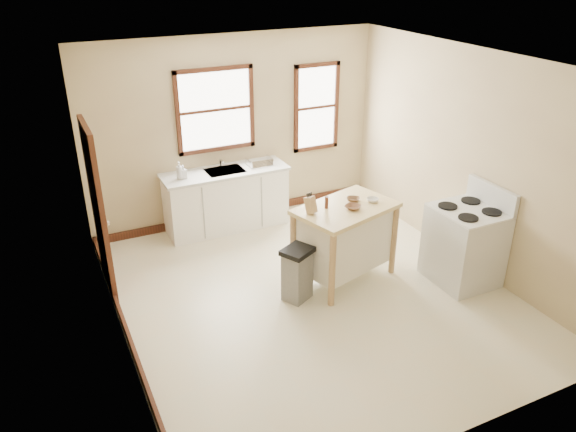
{
  "coord_description": "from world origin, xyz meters",
  "views": [
    {
      "loc": [
        -2.78,
        -5.11,
        3.87
      ],
      "look_at": [
        -0.14,
        0.4,
        0.93
      ],
      "focal_mm": 35.0,
      "sensor_mm": 36.0,
      "label": 1
    }
  ],
  "objects_px": {
    "soap_bottle_a": "(179,170)",
    "bowl_b": "(353,199)",
    "pepper_grinder": "(327,202)",
    "bowl_c": "(373,200)",
    "soap_bottle_b": "(183,172)",
    "gas_stove": "(465,236)",
    "bowl_a": "(353,207)",
    "knife_block": "(311,206)",
    "kitchen_island": "(344,243)",
    "dish_rack": "(260,162)",
    "trash_bin": "(297,274)"
  },
  "relations": [
    {
      "from": "kitchen_island",
      "to": "gas_stove",
      "type": "height_order",
      "value": "gas_stove"
    },
    {
      "from": "bowl_c",
      "to": "gas_stove",
      "type": "xyz_separation_m",
      "value": [
        0.96,
        -0.67,
        -0.4
      ]
    },
    {
      "from": "kitchen_island",
      "to": "bowl_a",
      "type": "xyz_separation_m",
      "value": [
        0.04,
        -0.1,
        0.52
      ]
    },
    {
      "from": "soap_bottle_a",
      "to": "trash_bin",
      "type": "distance_m",
      "value": 2.39
    },
    {
      "from": "bowl_b",
      "to": "gas_stove",
      "type": "xyz_separation_m",
      "value": [
        1.16,
        -0.8,
        -0.4
      ]
    },
    {
      "from": "dish_rack",
      "to": "bowl_c",
      "type": "relative_size",
      "value": 2.46
    },
    {
      "from": "bowl_b",
      "to": "pepper_grinder",
      "type": "bearing_deg",
      "value": -173.71
    },
    {
      "from": "kitchen_island",
      "to": "pepper_grinder",
      "type": "xyz_separation_m",
      "value": [
        -0.24,
        0.06,
        0.58
      ]
    },
    {
      "from": "kitchen_island",
      "to": "knife_block",
      "type": "xyz_separation_m",
      "value": [
        -0.48,
        0.02,
        0.6
      ]
    },
    {
      "from": "gas_stove",
      "to": "kitchen_island",
      "type": "bearing_deg",
      "value": 152.33
    },
    {
      "from": "dish_rack",
      "to": "pepper_grinder",
      "type": "xyz_separation_m",
      "value": [
        0.06,
        -1.93,
        0.11
      ]
    },
    {
      "from": "bowl_c",
      "to": "dish_rack",
      "type": "bearing_deg",
      "value": 108.59
    },
    {
      "from": "soap_bottle_a",
      "to": "knife_block",
      "type": "height_order",
      "value": "knife_block"
    },
    {
      "from": "pepper_grinder",
      "to": "bowl_c",
      "type": "distance_m",
      "value": 0.62
    },
    {
      "from": "kitchen_island",
      "to": "pepper_grinder",
      "type": "bearing_deg",
      "value": 149.58
    },
    {
      "from": "bowl_b",
      "to": "bowl_a",
      "type": "bearing_deg",
      "value": -122.54
    },
    {
      "from": "dish_rack",
      "to": "knife_block",
      "type": "height_order",
      "value": "knife_block"
    },
    {
      "from": "knife_block",
      "to": "bowl_c",
      "type": "distance_m",
      "value": 0.86
    },
    {
      "from": "knife_block",
      "to": "soap_bottle_b",
      "type": "bearing_deg",
      "value": 92.74
    },
    {
      "from": "soap_bottle_b",
      "to": "bowl_a",
      "type": "bearing_deg",
      "value": -54.74
    },
    {
      "from": "soap_bottle_b",
      "to": "gas_stove",
      "type": "distance_m",
      "value": 3.89
    },
    {
      "from": "kitchen_island",
      "to": "dish_rack",
      "type": "bearing_deg",
      "value": 82.96
    },
    {
      "from": "soap_bottle_a",
      "to": "bowl_b",
      "type": "relative_size",
      "value": 1.54
    },
    {
      "from": "soap_bottle_b",
      "to": "bowl_b",
      "type": "xyz_separation_m",
      "value": [
        1.64,
        -1.87,
        0.01
      ]
    },
    {
      "from": "gas_stove",
      "to": "bowl_c",
      "type": "bearing_deg",
      "value": 144.82
    },
    {
      "from": "bowl_a",
      "to": "gas_stove",
      "type": "distance_m",
      "value": 1.48
    },
    {
      "from": "soap_bottle_b",
      "to": "bowl_b",
      "type": "distance_m",
      "value": 2.49
    },
    {
      "from": "soap_bottle_b",
      "to": "trash_bin",
      "type": "relative_size",
      "value": 0.28
    },
    {
      "from": "bowl_a",
      "to": "pepper_grinder",
      "type": "bearing_deg",
      "value": 149.85
    },
    {
      "from": "pepper_grinder",
      "to": "bowl_c",
      "type": "xyz_separation_m",
      "value": [
        0.61,
        -0.08,
        -0.05
      ]
    },
    {
      "from": "kitchen_island",
      "to": "knife_block",
      "type": "height_order",
      "value": "knife_block"
    },
    {
      "from": "trash_bin",
      "to": "bowl_b",
      "type": "bearing_deg",
      "value": -10.21
    },
    {
      "from": "kitchen_island",
      "to": "bowl_c",
      "type": "distance_m",
      "value": 0.64
    },
    {
      "from": "dish_rack",
      "to": "bowl_c",
      "type": "xyz_separation_m",
      "value": [
        0.68,
        -2.01,
        0.06
      ]
    },
    {
      "from": "soap_bottle_a",
      "to": "gas_stove",
      "type": "relative_size",
      "value": 0.2
    },
    {
      "from": "kitchen_island",
      "to": "gas_stove",
      "type": "bearing_deg",
      "value": -43.46
    },
    {
      "from": "dish_rack",
      "to": "bowl_c",
      "type": "distance_m",
      "value": 2.12
    },
    {
      "from": "bowl_a",
      "to": "bowl_b",
      "type": "relative_size",
      "value": 1.14
    },
    {
      "from": "trash_bin",
      "to": "knife_block",
      "type": "bearing_deg",
      "value": 8.59
    },
    {
      "from": "bowl_c",
      "to": "trash_bin",
      "type": "relative_size",
      "value": 0.22
    },
    {
      "from": "dish_rack",
      "to": "trash_bin",
      "type": "height_order",
      "value": "dish_rack"
    },
    {
      "from": "knife_block",
      "to": "pepper_grinder",
      "type": "bearing_deg",
      "value": -13.38
    },
    {
      "from": "soap_bottle_a",
      "to": "kitchen_island",
      "type": "height_order",
      "value": "soap_bottle_a"
    },
    {
      "from": "soap_bottle_a",
      "to": "knife_block",
      "type": "xyz_separation_m",
      "value": [
        1.05,
        -1.95,
        0.06
      ]
    },
    {
      "from": "kitchen_island",
      "to": "knife_block",
      "type": "distance_m",
      "value": 0.77
    },
    {
      "from": "bowl_a",
      "to": "gas_stove",
      "type": "bearing_deg",
      "value": -24.85
    },
    {
      "from": "knife_block",
      "to": "bowl_b",
      "type": "xyz_separation_m",
      "value": [
        0.65,
        0.09,
        -0.08
      ]
    },
    {
      "from": "kitchen_island",
      "to": "bowl_b",
      "type": "height_order",
      "value": "bowl_b"
    },
    {
      "from": "knife_block",
      "to": "gas_stove",
      "type": "relative_size",
      "value": 0.16
    },
    {
      "from": "soap_bottle_a",
      "to": "bowl_c",
      "type": "relative_size",
      "value": 1.68
    }
  ]
}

